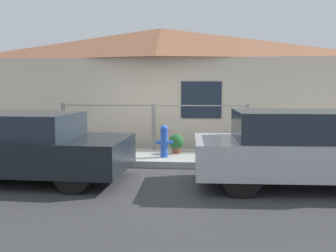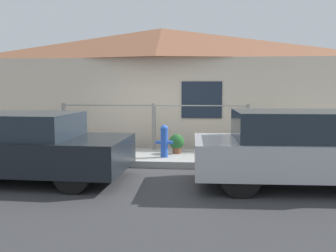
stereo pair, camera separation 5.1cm
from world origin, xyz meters
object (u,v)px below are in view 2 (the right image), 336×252
car_right (301,149)px  potted_plant_by_fence (69,136)px  potted_plant_near_hydrant (177,143)px  fire_hydrant (164,140)px  car_left (27,146)px  potted_plant_corner (278,141)px

car_right → potted_plant_by_fence: (-5.17, 2.48, -0.18)m
car_right → potted_plant_near_hydrant: size_ratio=8.18×
fire_hydrant → potted_plant_by_fence: fire_hydrant is taller
fire_hydrant → potted_plant_by_fence: 2.63m
potted_plant_near_hydrant → car_right: bearing=-43.9°
car_right → fire_hydrant: bearing=144.3°
potted_plant_near_hydrant → car_left: bearing=-139.5°
car_right → potted_plant_near_hydrant: (-2.38, 2.29, -0.27)m
car_right → potted_plant_near_hydrant: bearing=134.4°
fire_hydrant → potted_plant_by_fence: size_ratio=1.19×
car_left → potted_plant_near_hydrant: car_left is taller
potted_plant_near_hydrant → fire_hydrant: bearing=-116.0°
car_right → potted_plant_near_hydrant: car_right is taller
potted_plant_near_hydrant → potted_plant_by_fence: size_ratio=0.75×
potted_plant_by_fence → potted_plant_corner: potted_plant_by_fence is taller
potted_plant_near_hydrant → potted_plant_by_fence: potted_plant_by_fence is taller
potted_plant_near_hydrant → potted_plant_corner: potted_plant_corner is taller
fire_hydrant → potted_plant_near_hydrant: bearing=64.0°
potted_plant_near_hydrant → potted_plant_by_fence: (-2.79, 0.19, 0.09)m
car_right → potted_plant_near_hydrant: 3.31m
potted_plant_corner → fire_hydrant: bearing=-166.6°
potted_plant_near_hydrant → potted_plant_corner: size_ratio=0.83×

